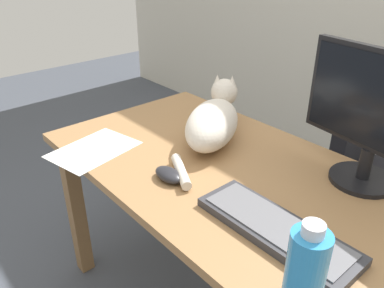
% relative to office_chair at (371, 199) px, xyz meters
% --- Properties ---
extents(desk, '(1.55, 0.74, 0.71)m').
position_rel_office_chair_xyz_m(desk, '(-0.11, -0.67, 0.23)').
color(desk, '#9E7247').
rests_on(desk, ground_plane).
extents(office_chair, '(0.49, 0.48, 0.90)m').
position_rel_office_chair_xyz_m(office_chair, '(0.00, 0.00, 0.00)').
color(office_chair, black).
rests_on(office_chair, ground_plane).
extents(monitor, '(0.48, 0.20, 0.42)m').
position_rel_office_chair_xyz_m(monitor, '(0.10, -0.41, 0.55)').
color(monitor, black).
rests_on(monitor, desk).
extents(keyboard, '(0.44, 0.15, 0.03)m').
position_rel_office_chair_xyz_m(keyboard, '(0.08, -0.81, 0.33)').
color(keyboard, '#333338').
rests_on(keyboard, desk).
extents(cat, '(0.37, 0.53, 0.20)m').
position_rel_office_chair_xyz_m(cat, '(-0.41, -0.57, 0.40)').
color(cat, silver).
rests_on(cat, desk).
extents(computer_mouse, '(0.11, 0.06, 0.04)m').
position_rel_office_chair_xyz_m(computer_mouse, '(-0.30, -0.87, 0.34)').
color(computer_mouse, '#232328').
rests_on(computer_mouse, desk).
extents(paper_sheet, '(0.27, 0.33, 0.00)m').
position_rel_office_chair_xyz_m(paper_sheet, '(-0.64, -0.95, 0.32)').
color(paper_sheet, white).
rests_on(paper_sheet, desk).
extents(water_bottle, '(0.08, 0.08, 0.24)m').
position_rel_office_chair_xyz_m(water_bottle, '(0.27, -0.98, 0.43)').
color(water_bottle, '#2D8CD1').
rests_on(water_bottle, desk).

